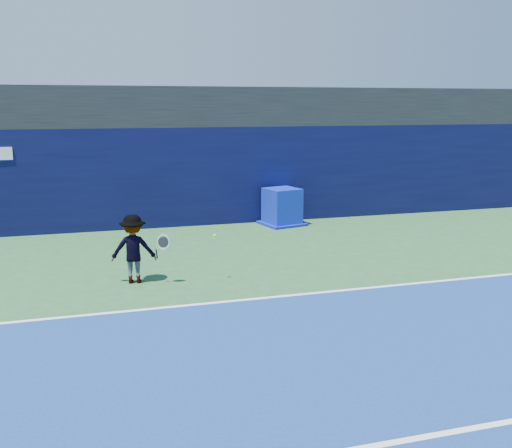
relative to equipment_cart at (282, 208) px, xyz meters
name	(u,v)px	position (x,y,z in m)	size (l,w,h in m)	color
ground	(299,369)	(-2.93, -9.45, -0.52)	(80.00, 80.00, 0.00)	#28592E
baseline	(244,300)	(-2.93, -6.45, -0.51)	(24.00, 0.10, 0.01)	white
service_line	(362,448)	(-2.93, -11.45, -0.51)	(24.00, 0.10, 0.01)	white
stadium_band	(175,107)	(-2.93, 2.05, 3.08)	(36.00, 3.00, 1.20)	black
back_wall_assembly	(182,176)	(-2.94, 1.05, 0.98)	(36.00, 1.03, 3.00)	black
equipment_cart	(282,208)	(0.00, 0.00, 0.00)	(1.43, 1.43, 1.14)	#0C1FAE
tennis_player	(134,249)	(-4.86, -4.71, 0.21)	(1.23, 0.72, 1.45)	silver
tennis_ball	(215,236)	(-3.20, -5.05, 0.46)	(0.07, 0.07, 0.07)	#CEE919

